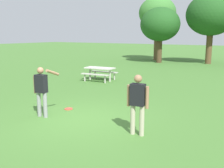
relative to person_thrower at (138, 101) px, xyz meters
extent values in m
plane|color=#447530|center=(-2.10, 0.19, -0.94)|extent=(120.00, 120.00, 0.00)
cylinder|color=#B7AD93|center=(0.13, 0.01, -0.53)|extent=(0.13, 0.13, 0.82)
cylinder|color=#B7AD93|center=(-0.13, -0.01, -0.53)|extent=(0.13, 0.13, 0.82)
cube|color=black|center=(0.00, 0.00, 0.17)|extent=(0.40, 0.25, 0.58)
sphere|color=#9E7051|center=(0.00, 0.00, 0.59)|extent=(0.21, 0.21, 0.21)
cylinder|color=#9E7051|center=(0.26, 0.02, 0.12)|extent=(0.09, 0.09, 0.58)
cylinder|color=#9E7051|center=(-0.26, -0.02, 0.12)|extent=(0.09, 0.09, 0.58)
cylinder|color=gray|center=(-3.45, -0.29, -0.53)|extent=(0.13, 0.13, 0.82)
cylinder|color=gray|center=(-3.19, -0.27, -0.53)|extent=(0.13, 0.13, 0.82)
cube|color=black|center=(-3.32, -0.28, 0.17)|extent=(0.40, 0.25, 0.58)
sphere|color=#9E7051|center=(-3.32, -0.28, 0.59)|extent=(0.21, 0.21, 0.21)
cylinder|color=#9E7051|center=(-3.57, -0.30, 0.12)|extent=(0.09, 0.09, 0.58)
cylinder|color=#9E7051|center=(-3.08, 0.02, 0.51)|extent=(0.14, 0.58, 0.28)
cylinder|color=#E04733|center=(-3.19, 0.84, -0.93)|extent=(0.29, 0.29, 0.03)
cube|color=beige|center=(-5.58, 6.24, -0.20)|extent=(1.76, 0.91, 0.06)
cube|color=#B6B2A8|center=(-5.53, 5.66, -0.50)|extent=(1.72, 0.42, 0.05)
cube|color=#B6B2A8|center=(-5.64, 6.82, -0.50)|extent=(1.72, 0.42, 0.05)
cylinder|color=#B6B2A8|center=(-6.24, 6.18, -0.59)|extent=(0.11, 0.11, 0.71)
cylinder|color=#B6B2A8|center=(-6.19, 5.60, -0.73)|extent=(0.09, 0.09, 0.41)
cylinder|color=#B6B2A8|center=(-6.30, 6.76, -0.73)|extent=(0.09, 0.09, 0.41)
cylinder|color=#B6B2A8|center=(-4.92, 6.30, -0.59)|extent=(0.11, 0.11, 0.71)
cylinder|color=#B6B2A8|center=(-4.87, 5.72, -0.73)|extent=(0.09, 0.09, 0.41)
cylinder|color=#B6B2A8|center=(-4.98, 6.88, -0.73)|extent=(0.09, 0.09, 0.41)
cylinder|color=brown|center=(-7.63, 19.47, 0.94)|extent=(0.51, 0.51, 3.77)
ellipsoid|color=#3D7A33|center=(-7.63, 19.47, 3.86)|extent=(3.75, 3.75, 3.19)
cylinder|color=#4C3823|center=(-6.37, 17.17, 0.34)|extent=(0.51, 0.51, 2.55)
ellipsoid|color=#21511E|center=(-6.37, 17.17, 2.62)|extent=(3.67, 3.67, 3.12)
cylinder|color=brown|center=(-2.21, 18.74, 0.65)|extent=(0.54, 0.54, 3.18)
ellipsoid|color=#21511E|center=(-2.21, 18.74, 3.45)|extent=(4.41, 4.41, 3.74)
camera|label=1|loc=(2.94, -5.91, 1.72)|focal=41.38mm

